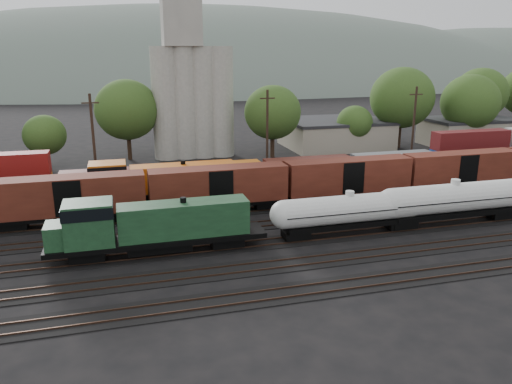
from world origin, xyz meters
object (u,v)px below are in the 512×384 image
object	(u,v)px
orange_locomotive	(154,181)
grain_silo	(192,89)
green_locomotive	(146,225)
tank_car_a	(349,211)

from	to	relation	value
orange_locomotive	grain_silo	distance (m)	28.62
grain_silo	orange_locomotive	bearing A→B (deg)	-108.09
orange_locomotive	grain_silo	bearing A→B (deg)	71.91
green_locomotive	grain_silo	size ratio (longest dim) A/B	0.65
green_locomotive	orange_locomotive	size ratio (longest dim) A/B	0.94
tank_car_a	green_locomotive	bearing A→B (deg)	-180.00
grain_silo	tank_car_a	bearing A→B (deg)	-77.82
orange_locomotive	grain_silo	world-z (taller)	grain_silo
green_locomotive	tank_car_a	xyz separation A→B (m)	(19.17, 0.00, -0.33)
green_locomotive	grain_silo	xyz separation A→B (m)	(10.32, 41.00, 8.43)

